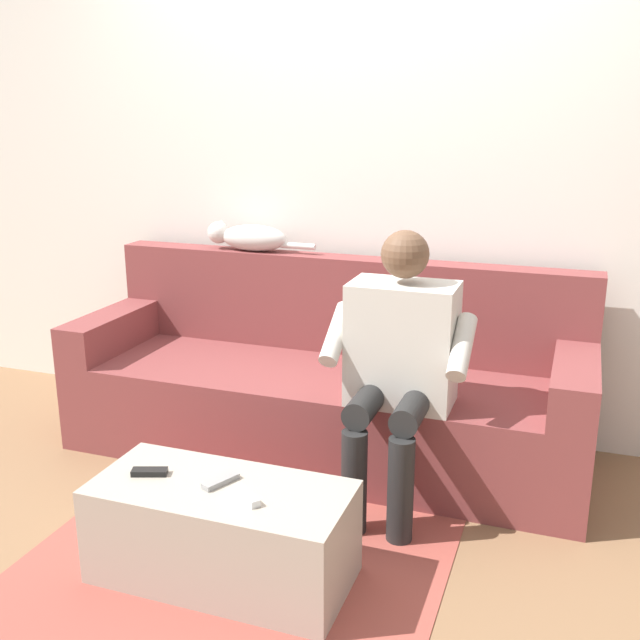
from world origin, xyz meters
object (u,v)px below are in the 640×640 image
(coffee_table, at_px, (222,532))
(person_solo_seated, at_px, (399,356))
(remote_gray, at_px, (221,481))
(remote_white, at_px, (246,496))
(cat_on_backrest, at_px, (249,237))
(remote_black, at_px, (150,472))
(couch, at_px, (326,390))

(coffee_table, xyz_separation_m, person_solo_seated, (-0.43, -0.71, 0.46))
(remote_gray, xyz_separation_m, remote_white, (-0.13, 0.07, 0.00))
(person_solo_seated, bearing_deg, cat_on_backrest, -33.80)
(remote_white, distance_m, remote_black, 0.39)
(remote_gray, relative_size, remote_black, 1.12)
(cat_on_backrest, bearing_deg, remote_white, 114.17)
(remote_gray, bearing_deg, cat_on_backrest, 44.46)
(person_solo_seated, height_order, remote_white, person_solo_seated)
(couch, height_order, cat_on_backrest, cat_on_backrest)
(remote_white, bearing_deg, person_solo_seated, 105.11)
(remote_gray, bearing_deg, person_solo_seated, -8.28)
(couch, relative_size, cat_on_backrest, 4.12)
(couch, bearing_deg, remote_gray, 89.57)
(person_solo_seated, distance_m, remote_white, 0.86)
(coffee_table, bearing_deg, person_solo_seated, -121.09)
(coffee_table, bearing_deg, couch, -90.00)
(coffee_table, height_order, person_solo_seated, person_solo_seated)
(couch, xyz_separation_m, remote_white, (-0.12, 1.12, 0.06))
(couch, bearing_deg, person_solo_seated, 139.78)
(coffee_table, distance_m, person_solo_seated, 0.95)
(person_solo_seated, xyz_separation_m, cat_on_backrest, (0.93, -0.62, 0.32))
(cat_on_backrest, height_order, remote_white, cat_on_backrest)
(cat_on_backrest, xyz_separation_m, remote_gray, (-0.49, 1.32, -0.60))
(couch, height_order, remote_white, couch)
(person_solo_seated, height_order, remote_gray, person_solo_seated)
(couch, distance_m, remote_gray, 1.06)
(cat_on_backrest, distance_m, remote_black, 1.49)
(cat_on_backrest, bearing_deg, couch, 152.60)
(cat_on_backrest, height_order, remote_gray, cat_on_backrest)
(person_solo_seated, bearing_deg, coffee_table, 58.91)
(couch, xyz_separation_m, person_solo_seated, (-0.43, 0.36, 0.33))
(remote_gray, distance_m, remote_black, 0.26)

